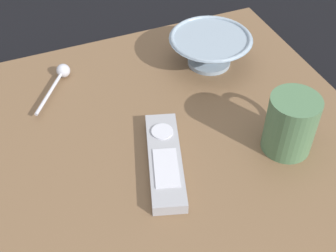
% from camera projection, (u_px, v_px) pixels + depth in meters
% --- Properties ---
extents(ground_plane, '(6.00, 6.00, 0.00)m').
position_uv_depth(ground_plane, '(171.00, 159.00, 0.76)').
color(ground_plane, black).
extents(table, '(0.65, 0.65, 0.04)m').
position_uv_depth(table, '(172.00, 150.00, 0.75)').
color(table, brown).
rests_on(table, ground).
extents(cereal_bowl, '(0.16, 0.16, 0.06)m').
position_uv_depth(cereal_bowl, '(210.00, 48.00, 0.86)').
color(cereal_bowl, '#8C9EAD').
rests_on(cereal_bowl, table).
extents(coffee_mug, '(0.10, 0.08, 0.10)m').
position_uv_depth(coffee_mug, '(291.00, 123.00, 0.69)').
color(coffee_mug, '#4C724C').
rests_on(coffee_mug, table).
extents(teaspoon, '(0.12, 0.08, 0.03)m').
position_uv_depth(teaspoon, '(61.00, 75.00, 0.83)').
color(teaspoon, silver).
rests_on(teaspoon, table).
extents(tv_remote_near, '(0.19, 0.10, 0.02)m').
position_uv_depth(tv_remote_near, '(165.00, 160.00, 0.69)').
color(tv_remote_near, '#9E9EA3').
rests_on(tv_remote_near, table).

